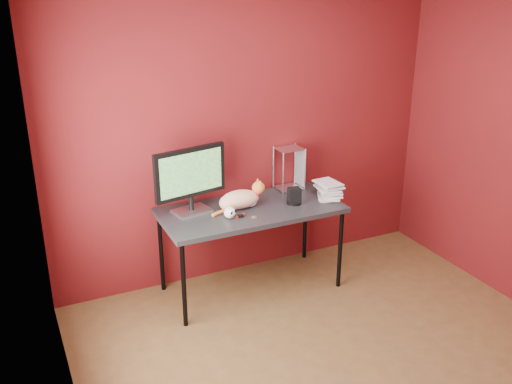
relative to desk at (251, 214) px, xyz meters
name	(u,v)px	position (x,y,z in m)	size (l,w,h in m)	color
room	(371,176)	(0.15, -1.37, 0.75)	(3.52, 3.52, 2.61)	#53381C
desk	(251,214)	(0.00, 0.00, 0.00)	(1.50, 0.70, 0.75)	black
monitor	(190,177)	(-0.47, 0.13, 0.35)	(0.62, 0.25, 0.54)	silver
cat	(240,199)	(-0.08, 0.04, 0.13)	(0.49, 0.19, 0.23)	#D6612D
skull_mug	(230,213)	(-0.24, -0.12, 0.10)	(0.10, 0.10, 0.09)	white
speaker	(294,196)	(0.37, -0.07, 0.12)	(0.12, 0.12, 0.14)	black
book_stack	(322,116)	(0.63, -0.02, 0.77)	(0.27, 0.29, 1.44)	beige
wire_rack	(289,168)	(0.50, 0.27, 0.24)	(0.23, 0.19, 0.38)	silver
pocket_knife	(241,216)	(-0.15, -0.13, 0.06)	(0.09, 0.02, 0.02)	#AB1F0D
black_gadget	(240,216)	(-0.16, -0.14, 0.06)	(0.05, 0.03, 0.02)	black
washer	(254,217)	(-0.06, -0.18, 0.05)	(0.04, 0.04, 0.00)	silver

